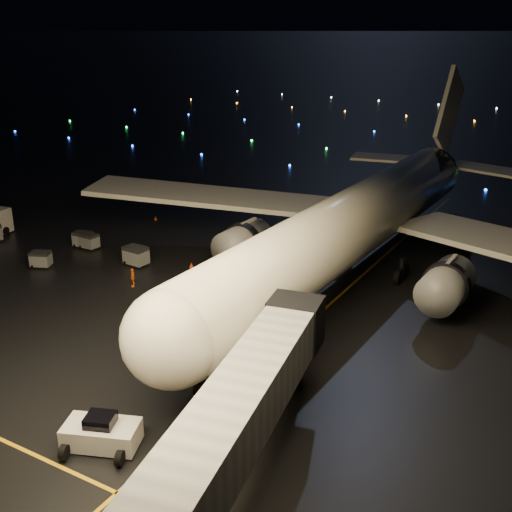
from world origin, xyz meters
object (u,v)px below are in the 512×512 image
object	(u,v)px
airliner	(369,179)
belt_loader	(211,312)
baggage_cart_1	(89,241)
baggage_cart_3	(41,259)
pushback_tug	(101,431)
baggage_cart_2	(83,240)
crew_c	(133,278)
baggage_cart_0	(136,256)

from	to	relation	value
airliner	belt_loader	bearing A→B (deg)	-105.09
baggage_cart_1	baggage_cart_3	size ratio (longest dim) A/B	1.02
pushback_tug	baggage_cart_2	distance (m)	34.79
belt_loader	baggage_cart_3	distance (m)	21.72
baggage_cart_1	baggage_cart_2	xyz separation A→B (m)	(-0.91, 0.06, 0.01)
airliner	baggage_cart_2	bearing A→B (deg)	-159.35
crew_c	pushback_tug	bearing A→B (deg)	-9.78
pushback_tug	crew_c	xyz separation A→B (m)	(-13.55, 18.57, -0.13)
airliner	baggage_cart_2	distance (m)	30.36
pushback_tug	baggage_cart_3	distance (m)	30.23
crew_c	baggage_cart_2	distance (m)	12.79
pushback_tug	baggage_cart_0	size ratio (longest dim) A/B	1.89
pushback_tug	baggage_cart_1	distance (m)	34.10
pushback_tug	baggage_cart_0	distance (m)	28.32
crew_c	baggage_cart_2	size ratio (longest dim) A/B	0.91
crew_c	baggage_cart_0	size ratio (longest dim) A/B	0.78
crew_c	baggage_cart_1	world-z (taller)	crew_c
airliner	pushback_tug	bearing A→B (deg)	-92.84
baggage_cart_0	belt_loader	bearing A→B (deg)	-24.50
belt_loader	crew_c	distance (m)	11.18
belt_loader	baggage_cart_3	size ratio (longest dim) A/B	3.17
crew_c	baggage_cart_3	world-z (taller)	crew_c
belt_loader	airliner	bearing A→B (deg)	94.78
crew_c	baggage_cart_1	xyz separation A→B (m)	(-10.61, 5.48, -0.07)
pushback_tug	crew_c	world-z (taller)	pushback_tug
baggage_cart_1	baggage_cart_0	bearing A→B (deg)	-6.76
pushback_tug	baggage_cart_1	world-z (taller)	pushback_tug
pushback_tug	baggage_cart_1	size ratio (longest dim) A/B	2.23
airliner	baggage_cart_3	world-z (taller)	airliner
belt_loader	baggage_cart_2	world-z (taller)	belt_loader
belt_loader	baggage_cart_1	size ratio (longest dim) A/B	3.10
baggage_cart_0	baggage_cart_1	size ratio (longest dim) A/B	1.18
pushback_tug	baggage_cart_3	xyz separation A→B (m)	(-24.44, 17.78, -0.22)
baggage_cart_0	crew_c	bearing A→B (deg)	-48.89
belt_loader	baggage_cart_2	bearing A→B (deg)	179.83
baggage_cart_2	baggage_cart_3	bearing A→B (deg)	-93.88
pushback_tug	baggage_cart_3	size ratio (longest dim) A/B	2.29
airliner	belt_loader	distance (m)	20.53
airliner	baggage_cart_3	xyz separation A→B (m)	(-27.09, -15.88, -7.92)
baggage_cart_3	pushback_tug	bearing A→B (deg)	-59.22
baggage_cart_0	baggage_cart_1	bearing A→B (deg)	174.44
crew_c	baggage_cart_1	distance (m)	11.94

